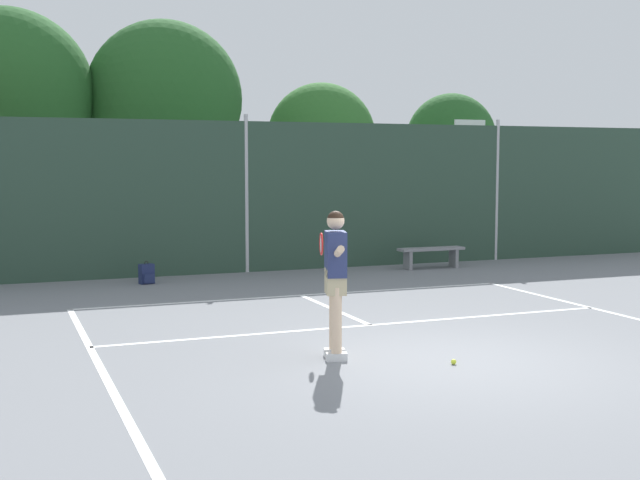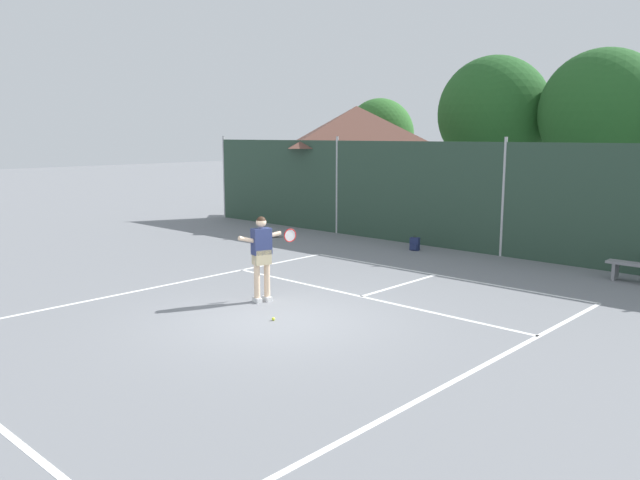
# 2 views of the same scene
# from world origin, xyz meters

# --- Properties ---
(ground_plane) EXTENTS (120.00, 120.00, 0.00)m
(ground_plane) POSITION_xyz_m (0.00, 0.00, 0.00)
(ground_plane) COLOR slate
(court_markings) EXTENTS (8.30, 11.10, 0.01)m
(court_markings) POSITION_xyz_m (0.00, 0.65, 0.00)
(court_markings) COLOR white
(court_markings) RESTS_ON ground
(chainlink_fence) EXTENTS (26.09, 0.09, 3.50)m
(chainlink_fence) POSITION_xyz_m (-0.00, 9.00, 1.68)
(chainlink_fence) COLOR #284233
(chainlink_fence) RESTS_ON ground
(clubhouse_building) EXTENTS (5.97, 5.58, 4.72)m
(clubhouse_building) POSITION_xyz_m (-8.35, 12.28, 2.44)
(clubhouse_building) COLOR silver
(clubhouse_building) RESTS_ON ground
(treeline_backdrop) EXTENTS (24.17, 4.38, 6.88)m
(treeline_backdrop) POSITION_xyz_m (-1.31, 17.10, 4.02)
(treeline_backdrop) COLOR brown
(treeline_backdrop) RESTS_ON ground
(tennis_player) EXTENTS (0.36, 1.42, 1.85)m
(tennis_player) POSITION_xyz_m (-1.30, 0.71, 1.11)
(tennis_player) COLOR silver
(tennis_player) RESTS_ON ground
(tennis_ball) EXTENTS (0.07, 0.07, 0.07)m
(tennis_ball) POSITION_xyz_m (-0.08, -0.11, 0.03)
(tennis_ball) COLOR #CCE033
(tennis_ball) RESTS_ON ground
(backpack_navy) EXTENTS (0.32, 0.30, 0.46)m
(backpack_navy) POSITION_xyz_m (-2.39, 8.01, 0.19)
(backpack_navy) COLOR navy
(backpack_navy) RESTS_ON ground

